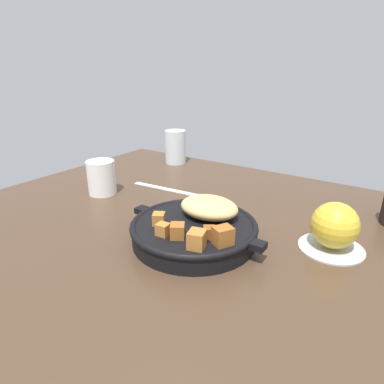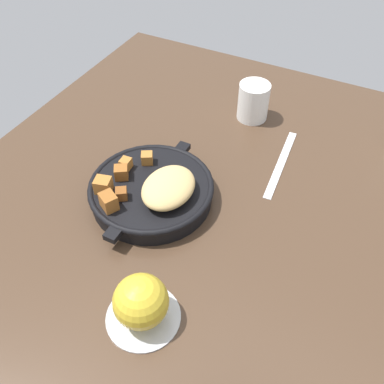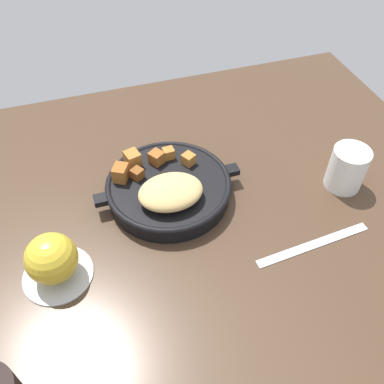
{
  "view_description": "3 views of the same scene",
  "coord_description": "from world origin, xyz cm",
  "px_view_note": "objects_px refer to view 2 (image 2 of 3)",
  "views": [
    {
      "loc": [
        30.01,
        -51.0,
        31.11
      ],
      "look_at": [
        -3.83,
        -1.12,
        7.97
      ],
      "focal_mm": 30.94,
      "sensor_mm": 36.0,
      "label": 1
    },
    {
      "loc": [
        46.75,
        27.58,
        60.74
      ],
      "look_at": [
        -2.58,
        2.54,
        3.64
      ],
      "focal_mm": 40.33,
      "sensor_mm": 36.0,
      "label": 2
    },
    {
      "loc": [
        11.87,
        48.61,
        59.85
      ],
      "look_at": [
        -4.18,
        -1.55,
        3.56
      ],
      "focal_mm": 39.28,
      "sensor_mm": 36.0,
      "label": 3
    }
  ],
  "objects_px": {
    "cast_iron_skillet": "(153,190)",
    "red_apple": "(141,301)",
    "butter_knife": "(281,163)",
    "white_creamer_pitcher": "(253,101)"
  },
  "relations": [
    {
      "from": "cast_iron_skillet",
      "to": "butter_knife",
      "type": "relative_size",
      "value": 1.28
    },
    {
      "from": "cast_iron_skillet",
      "to": "white_creamer_pitcher",
      "type": "relative_size",
      "value": 3.24
    },
    {
      "from": "cast_iron_skillet",
      "to": "red_apple",
      "type": "height_order",
      "value": "red_apple"
    },
    {
      "from": "red_apple",
      "to": "butter_knife",
      "type": "height_order",
      "value": "red_apple"
    },
    {
      "from": "butter_knife",
      "to": "white_creamer_pitcher",
      "type": "bearing_deg",
      "value": -141.92
    },
    {
      "from": "cast_iron_skillet",
      "to": "red_apple",
      "type": "xyz_separation_m",
      "value": [
        0.22,
        0.11,
        0.02
      ]
    },
    {
      "from": "red_apple",
      "to": "white_creamer_pitcher",
      "type": "relative_size",
      "value": 0.96
    },
    {
      "from": "red_apple",
      "to": "butter_knife",
      "type": "distance_m",
      "value": 0.44
    },
    {
      "from": "butter_knife",
      "to": "red_apple",
      "type": "bearing_deg",
      "value": -14.17
    },
    {
      "from": "red_apple",
      "to": "white_creamer_pitcher",
      "type": "bearing_deg",
      "value": -175.77
    }
  ]
}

